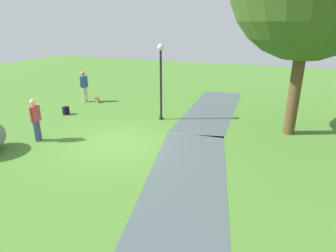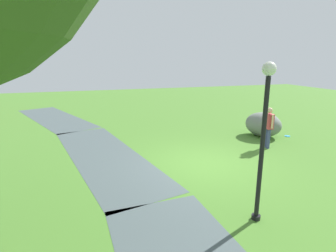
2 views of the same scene
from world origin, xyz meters
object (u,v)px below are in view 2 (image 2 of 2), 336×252
at_px(lamp_post, 264,127).
at_px(frisbee_on_grass, 287,136).
at_px(man_near_boulder, 269,125).
at_px(lawn_boulder, 263,124).
at_px(backpack_by_boulder, 264,128).

height_order(lamp_post, frisbee_on_grass, lamp_post).
bearing_deg(man_near_boulder, frisbee_on_grass, -60.60).
distance_m(lamp_post, lawn_boulder, 7.32).
bearing_deg(frisbee_on_grass, backpack_by_boulder, 32.81).
relative_size(lamp_post, lawn_boulder, 1.68).
xyz_separation_m(man_near_boulder, backpack_by_boulder, (2.07, -1.38, -0.77)).
bearing_deg(lamp_post, lawn_boulder, -37.16).
xyz_separation_m(lamp_post, frisbee_on_grass, (5.31, -5.41, -2.14)).
distance_m(lamp_post, frisbee_on_grass, 7.88).
bearing_deg(backpack_by_boulder, lawn_boulder, 138.80).
bearing_deg(lamp_post, backpack_by_boulder, -37.54).
bearing_deg(backpack_by_boulder, lamp_post, 142.46).
height_order(lawn_boulder, man_near_boulder, man_near_boulder).
distance_m(man_near_boulder, backpack_by_boulder, 2.60).
bearing_deg(backpack_by_boulder, frisbee_on_grass, -147.19).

